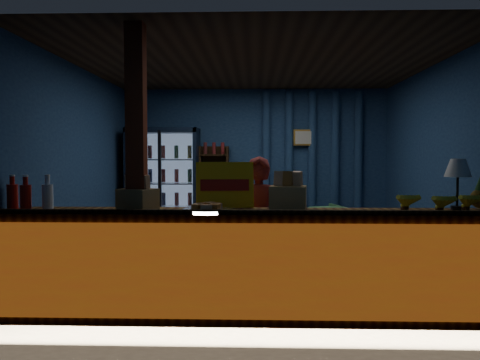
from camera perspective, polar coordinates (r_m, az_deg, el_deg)
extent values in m
plane|color=#515154|center=(6.20, 1.78, -10.44)|extent=(4.60, 4.60, 0.00)
plane|color=navy|center=(8.23, 1.80, 2.02)|extent=(4.60, 0.00, 4.60)
plane|color=navy|center=(3.83, 1.80, 0.90)|extent=(4.60, 0.00, 4.60)
plane|color=navy|center=(6.45, -19.09, 1.59)|extent=(0.00, 4.40, 4.40)
plane|color=navy|center=(6.45, 22.68, 1.52)|extent=(0.00, 4.40, 4.40)
plane|color=#472D19|center=(6.14, 1.82, 13.89)|extent=(4.60, 4.60, 0.00)
cube|color=brown|center=(4.24, 1.78, -10.16)|extent=(4.40, 0.55, 0.95)
cube|color=#EC4B1B|center=(3.96, 1.78, -11.11)|extent=(4.35, 0.02, 0.81)
cube|color=#382412|center=(3.89, 1.79, -3.95)|extent=(4.40, 0.04, 0.04)
cube|color=maroon|center=(4.26, -12.46, 1.05)|extent=(0.16, 0.16, 2.60)
cube|color=black|center=(8.31, -8.96, -0.42)|extent=(1.20, 0.06, 1.90)
cube|color=black|center=(8.17, -13.24, -0.52)|extent=(0.06, 0.60, 1.90)
cube|color=black|center=(7.95, -5.28, -0.54)|extent=(0.06, 0.60, 1.90)
cube|color=black|center=(8.04, -9.37, 5.95)|extent=(1.20, 0.60, 0.08)
cube|color=black|center=(8.15, -9.26, -6.93)|extent=(1.20, 0.60, 0.08)
cube|color=#99B2D8|center=(8.26, -9.02, -0.44)|extent=(1.08, 0.02, 1.74)
cube|color=white|center=(7.77, -9.71, -0.66)|extent=(1.12, 0.02, 1.78)
cube|color=black|center=(7.75, -9.74, -0.67)|extent=(0.05, 0.05, 1.80)
cube|color=silver|center=(8.13, -9.27, -6.03)|extent=(1.08, 0.48, 0.02)
cylinder|color=red|center=(8.21, -12.37, -5.05)|extent=(0.07, 0.07, 0.22)
cylinder|color=#175E26|center=(8.16, -10.83, -5.09)|extent=(0.07, 0.07, 0.22)
cylinder|color=#A79019|center=(8.11, -9.27, -5.12)|extent=(0.07, 0.07, 0.22)
cylinder|color=navy|center=(8.07, -7.70, -5.15)|extent=(0.07, 0.07, 0.22)
cylinder|color=maroon|center=(8.04, -6.11, -5.17)|extent=(0.07, 0.07, 0.22)
cube|color=silver|center=(8.08, -9.29, -3.22)|extent=(1.08, 0.48, 0.02)
cylinder|color=#175E26|center=(8.16, -12.40, -2.27)|extent=(0.07, 0.07, 0.22)
cylinder|color=#A79019|center=(8.11, -10.86, -2.29)|extent=(0.07, 0.07, 0.22)
cylinder|color=navy|center=(8.06, -9.30, -2.31)|extent=(0.07, 0.07, 0.22)
cylinder|color=maroon|center=(8.02, -7.72, -2.32)|extent=(0.07, 0.07, 0.22)
cylinder|color=red|center=(7.99, -6.13, -2.33)|extent=(0.07, 0.07, 0.22)
cube|color=silver|center=(8.04, -9.32, -0.39)|extent=(1.08, 0.48, 0.02)
cylinder|color=#A79019|center=(8.14, -12.43, 0.53)|extent=(0.07, 0.07, 0.22)
cylinder|color=navy|center=(8.08, -10.89, 0.54)|extent=(0.07, 0.07, 0.22)
cylinder|color=maroon|center=(8.04, -9.32, 0.54)|extent=(0.07, 0.07, 0.22)
cylinder|color=red|center=(8.00, -7.74, 0.54)|extent=(0.07, 0.07, 0.22)
cylinder|color=#175E26|center=(7.96, -6.14, 0.54)|extent=(0.07, 0.07, 0.22)
cube|color=silver|center=(8.03, -9.34, 2.46)|extent=(1.08, 0.48, 0.02)
cylinder|color=navy|center=(8.13, -12.47, 3.35)|extent=(0.07, 0.07, 0.22)
cylinder|color=maroon|center=(8.08, -10.92, 3.37)|extent=(0.07, 0.07, 0.22)
cylinder|color=red|center=(8.03, -9.35, 3.39)|extent=(0.07, 0.07, 0.22)
cylinder|color=#175E26|center=(7.99, -7.76, 3.40)|extent=(0.07, 0.07, 0.22)
cylinder|color=#A79019|center=(7.96, -6.16, 3.41)|extent=(0.07, 0.07, 0.22)
cube|color=#382412|center=(8.23, -3.08, -1.46)|extent=(0.50, 0.02, 1.60)
cube|color=#382412|center=(8.13, -4.81, -1.53)|extent=(0.03, 0.28, 1.60)
cube|color=#382412|center=(8.09, -1.50, -1.54)|extent=(0.03, 0.28, 1.60)
cube|color=#382412|center=(8.19, -3.15, -6.42)|extent=(0.46, 0.26, 0.02)
cube|color=#382412|center=(8.13, -3.16, -3.29)|extent=(0.46, 0.26, 0.02)
cube|color=#382412|center=(8.09, -3.17, -0.12)|extent=(0.46, 0.26, 0.02)
cube|color=#382412|center=(8.08, -3.18, 3.07)|extent=(0.46, 0.26, 0.02)
cylinder|color=navy|center=(8.17, 3.20, 2.01)|extent=(0.14, 0.14, 2.50)
cylinder|color=navy|center=(8.19, 6.00, 2.00)|extent=(0.14, 0.14, 2.50)
cylinder|color=navy|center=(8.23, 8.78, 1.99)|extent=(0.14, 0.14, 2.50)
cylinder|color=navy|center=(8.29, 11.53, 1.97)|extent=(0.14, 0.14, 2.50)
cylinder|color=navy|center=(8.37, 14.23, 1.95)|extent=(0.14, 0.14, 2.50)
cube|color=gold|center=(8.18, 7.79, 5.14)|extent=(0.36, 0.03, 0.28)
cube|color=silver|center=(8.16, 7.81, 5.15)|extent=(0.30, 0.01, 0.22)
imported|color=maroon|center=(4.82, 2.26, -5.65)|extent=(0.62, 0.53, 1.43)
imported|color=#4F9F55|center=(7.52, 9.54, -5.49)|extent=(0.87, 0.88, 0.67)
cube|color=#382412|center=(7.57, 7.03, -6.14)|extent=(0.60, 0.49, 0.48)
cylinder|color=#382412|center=(7.53, 7.05, -3.97)|extent=(0.10, 0.10, 0.10)
cube|color=#FBB60D|center=(4.37, -1.86, -0.61)|extent=(0.55, 0.17, 0.43)
cube|color=#AE150B|center=(4.35, -1.87, -0.63)|extent=(0.45, 0.09, 0.11)
cylinder|color=#AE150B|center=(4.75, -25.98, -1.85)|extent=(0.10, 0.10, 0.23)
cylinder|color=#AE150B|center=(4.74, -26.03, 0.05)|extent=(0.04, 0.04, 0.09)
cylinder|color=white|center=(4.74, -26.04, 0.50)|extent=(0.05, 0.05, 0.02)
cylinder|color=#AE150B|center=(4.61, -24.65, -1.96)|extent=(0.10, 0.10, 0.23)
cylinder|color=#AE150B|center=(4.60, -24.70, 0.00)|extent=(0.04, 0.04, 0.09)
cylinder|color=white|center=(4.59, -24.71, 0.46)|extent=(0.05, 0.05, 0.02)
cylinder|color=silver|center=(4.61, -22.40, -1.91)|extent=(0.10, 0.10, 0.23)
cylinder|color=silver|center=(4.60, -22.44, 0.05)|extent=(0.04, 0.04, 0.09)
cylinder|color=white|center=(4.60, -22.44, 0.51)|extent=(0.05, 0.05, 0.02)
cube|color=#99794A|center=(4.27, -12.36, -2.35)|extent=(0.37, 0.35, 0.19)
cube|color=orange|center=(4.30, -13.16, -0.20)|extent=(0.09, 0.08, 0.12)
cube|color=#BF7623|center=(4.26, -12.38, -0.23)|extent=(0.09, 0.08, 0.12)
cube|color=orange|center=(4.21, -11.59, -0.25)|extent=(0.09, 0.08, 0.12)
cube|color=#99794A|center=(4.30, 5.88, -2.14)|extent=(0.36, 0.31, 0.21)
cube|color=orange|center=(4.30, 4.81, 0.16)|extent=(0.09, 0.07, 0.13)
cube|color=#BF7623|center=(4.29, 5.89, 0.15)|extent=(0.09, 0.07, 0.13)
cube|color=orange|center=(4.29, 6.98, 0.14)|extent=(0.09, 0.07, 0.13)
cylinder|color=silver|center=(4.08, -3.97, -3.73)|extent=(0.46, 0.46, 0.02)
cube|color=orange|center=(4.07, -2.72, -3.22)|extent=(0.10, 0.07, 0.05)
cube|color=#BF7623|center=(4.13, -3.01, -3.13)|extent=(0.12, 0.12, 0.05)
cube|color=orange|center=(4.16, -3.84, -3.08)|extent=(0.07, 0.10, 0.05)
cube|color=#BF7623|center=(4.14, -4.75, -3.11)|extent=(0.12, 0.12, 0.05)
cube|color=orange|center=(4.08, -5.21, -3.21)|extent=(0.10, 0.07, 0.05)
cube|color=#BF7623|center=(4.02, -4.95, -3.30)|extent=(0.12, 0.12, 0.05)
cube|color=orange|center=(3.99, -4.10, -3.35)|extent=(0.07, 0.10, 0.05)
cube|color=#BF7623|center=(4.01, -3.16, -3.32)|extent=(0.12, 0.12, 0.05)
cylinder|color=black|center=(4.66, 24.93, -3.10)|extent=(0.11, 0.11, 0.04)
cylinder|color=black|center=(4.64, 24.98, -1.10)|extent=(0.02, 0.02, 0.33)
cone|color=white|center=(4.63, 25.03, 1.36)|extent=(0.24, 0.24, 0.16)
sphere|color=#945F1A|center=(4.78, 27.23, -2.04)|extent=(0.18, 0.18, 0.18)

